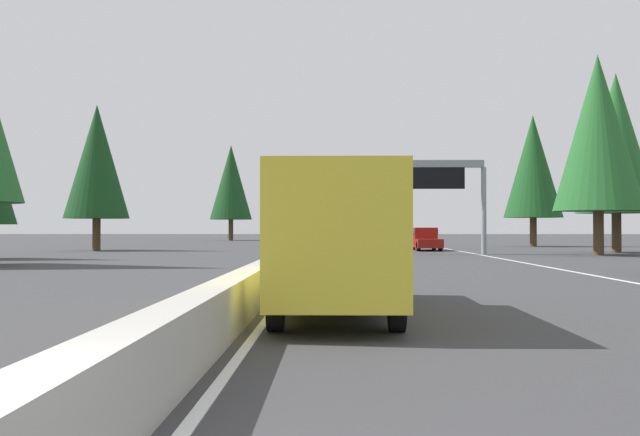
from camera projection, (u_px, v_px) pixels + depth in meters
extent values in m
plane|color=#38383A|center=(316.00, 249.00, 63.82)|extent=(320.00, 320.00, 0.00)
cube|color=#ADAAA3|center=(318.00, 240.00, 83.83)|extent=(180.00, 0.56, 0.90)
cube|color=silver|center=(431.00, 246.00, 73.60)|extent=(160.00, 0.16, 0.01)
cube|color=silver|center=(321.00, 246.00, 73.81)|extent=(160.00, 0.16, 0.01)
cylinder|color=gray|center=(307.00, 211.00, 50.42)|extent=(0.36, 0.36, 6.05)
cylinder|color=gray|center=(484.00, 211.00, 50.19)|extent=(0.36, 0.36, 6.05)
cube|color=gray|center=(395.00, 164.00, 50.35)|extent=(0.50, 12.32, 0.50)
cube|color=#0C602D|center=(363.00, 180.00, 50.23)|extent=(0.12, 3.20, 1.90)
cube|color=black|center=(434.00, 178.00, 50.13)|extent=(0.16, 4.20, 1.50)
cube|color=gold|center=(336.00, 234.00, 14.36)|extent=(6.12, 2.40, 2.50)
cube|color=#2D6B38|center=(335.00, 244.00, 18.61)|extent=(2.38, 2.30, 1.90)
cylinder|color=black|center=(294.00, 281.00, 18.44)|extent=(0.90, 0.28, 0.90)
cylinder|color=black|center=(377.00, 282.00, 18.40)|extent=(0.90, 0.28, 0.90)
cylinder|color=black|center=(276.00, 306.00, 12.66)|extent=(0.90, 0.28, 0.90)
cylinder|color=black|center=(397.00, 306.00, 12.62)|extent=(0.90, 0.28, 0.90)
cube|color=black|center=(335.00, 248.00, 45.71)|extent=(4.40, 1.80, 0.76)
cube|color=#2D3847|center=(335.00, 238.00, 45.49)|extent=(2.46, 1.51, 0.56)
cylinder|color=black|center=(323.00, 251.00, 47.13)|extent=(0.64, 0.22, 0.64)
cylinder|color=black|center=(347.00, 251.00, 47.10)|extent=(0.64, 0.22, 0.64)
cylinder|color=black|center=(322.00, 252.00, 44.31)|extent=(0.64, 0.22, 0.64)
cylinder|color=black|center=(348.00, 253.00, 44.28)|extent=(0.64, 0.22, 0.64)
cube|color=red|center=(339.00, 239.00, 55.20)|extent=(5.00, 1.95, 1.44)
cube|color=#2D3847|center=(340.00, 236.00, 52.90)|extent=(0.08, 1.48, 0.56)
cylinder|color=black|center=(328.00, 247.00, 56.91)|extent=(0.70, 0.24, 0.70)
cylinder|color=black|center=(350.00, 247.00, 56.87)|extent=(0.70, 0.24, 0.70)
cylinder|color=black|center=(328.00, 248.00, 53.51)|extent=(0.70, 0.24, 0.70)
cylinder|color=black|center=(351.00, 248.00, 53.47)|extent=(0.70, 0.24, 0.70)
cube|color=#1E4793|center=(336.00, 230.00, 82.15)|extent=(11.50, 2.50, 2.90)
cube|color=#2D3847|center=(336.00, 226.00, 82.15)|extent=(11.04, 2.55, 0.84)
cylinder|color=black|center=(326.00, 239.00, 86.18)|extent=(1.00, 0.30, 1.00)
cylinder|color=black|center=(345.00, 239.00, 86.13)|extent=(1.00, 0.30, 1.00)
cylinder|color=black|center=(326.00, 240.00, 78.13)|extent=(1.00, 0.30, 1.00)
cylinder|color=black|center=(346.00, 240.00, 78.09)|extent=(1.00, 0.30, 1.00)
cube|color=maroon|center=(426.00, 243.00, 58.54)|extent=(5.60, 2.00, 0.70)
cube|color=maroon|center=(425.00, 233.00, 59.56)|extent=(2.24, 1.84, 0.90)
cube|color=#2D3847|center=(425.00, 232.00, 59.56)|extent=(2.02, 1.92, 0.41)
cylinder|color=black|center=(413.00, 245.00, 60.40)|extent=(0.80, 0.28, 0.80)
cylinder|color=black|center=(434.00, 245.00, 60.37)|extent=(0.80, 0.28, 0.80)
cylinder|color=black|center=(418.00, 246.00, 56.70)|extent=(0.80, 0.28, 0.80)
cylinder|color=black|center=(440.00, 246.00, 56.67)|extent=(0.80, 0.28, 0.80)
cube|color=black|center=(376.00, 235.00, 129.48)|extent=(4.40, 1.80, 0.76)
cube|color=#2D3847|center=(376.00, 232.00, 129.27)|extent=(2.46, 1.51, 0.56)
cylinder|color=black|center=(371.00, 236.00, 130.90)|extent=(0.64, 0.22, 0.64)
cylinder|color=black|center=(380.00, 236.00, 130.87)|extent=(0.64, 0.22, 0.64)
cylinder|color=black|center=(372.00, 237.00, 128.08)|extent=(0.64, 0.22, 0.64)
cylinder|color=black|center=(381.00, 237.00, 128.05)|extent=(0.64, 0.22, 0.64)
cube|color=black|center=(335.00, 236.00, 115.35)|extent=(4.40, 1.80, 0.76)
cube|color=#2D3847|center=(335.00, 232.00, 115.14)|extent=(2.46, 1.51, 0.56)
cylinder|color=black|center=(330.00, 237.00, 116.77)|extent=(0.64, 0.22, 0.64)
cylinder|color=black|center=(340.00, 237.00, 116.74)|extent=(0.64, 0.22, 0.64)
cylinder|color=black|center=(330.00, 238.00, 113.96)|extent=(0.64, 0.22, 0.64)
cylinder|color=black|center=(340.00, 238.00, 113.93)|extent=(0.64, 0.22, 0.64)
cube|color=white|center=(334.00, 229.00, 127.47)|extent=(6.12, 2.40, 2.50)
cube|color=white|center=(334.00, 230.00, 131.71)|extent=(2.38, 2.30, 1.90)
cylinder|color=black|center=(328.00, 236.00, 131.55)|extent=(0.90, 0.28, 0.90)
cylinder|color=black|center=(340.00, 236.00, 131.51)|extent=(0.90, 0.28, 0.90)
cylinder|color=black|center=(328.00, 236.00, 125.77)|extent=(0.90, 0.28, 0.90)
cylinder|color=black|center=(340.00, 236.00, 125.73)|extent=(0.90, 0.28, 0.90)
cube|color=white|center=(298.00, 239.00, 86.70)|extent=(4.40, 1.80, 0.76)
cube|color=#2D3847|center=(297.00, 233.00, 86.49)|extent=(2.46, 1.51, 0.56)
cylinder|color=black|center=(292.00, 240.00, 88.12)|extent=(0.64, 0.22, 0.64)
cylinder|color=black|center=(305.00, 240.00, 88.09)|extent=(0.64, 0.22, 0.64)
cylinder|color=black|center=(290.00, 241.00, 85.30)|extent=(0.64, 0.22, 0.64)
cylinder|color=black|center=(304.00, 241.00, 85.27)|extent=(0.64, 0.22, 0.64)
cylinder|color=#4C3823|center=(599.00, 233.00, 48.28)|extent=(0.68, 0.68, 2.97)
cone|color=#236028|center=(598.00, 132.00, 48.37)|extent=(5.94, 5.94, 10.53)
cylinder|color=#4C3823|center=(617.00, 233.00, 53.40)|extent=(0.68, 0.68, 2.94)
cone|color=#236028|center=(616.00, 143.00, 53.50)|extent=(5.88, 5.88, 10.42)
cylinder|color=#4C3823|center=(533.00, 232.00, 71.58)|extent=(0.67, 0.67, 2.88)
cone|color=#194C1E|center=(533.00, 166.00, 71.67)|extent=(5.75, 5.75, 10.20)
cylinder|color=#4C3823|center=(96.00, 234.00, 58.45)|extent=(0.64, 0.64, 2.61)
cone|color=#143D19|center=(97.00, 161.00, 58.53)|extent=(5.22, 5.22, 9.26)
cylinder|color=#4C3823|center=(231.00, 230.00, 106.73)|extent=(0.70, 0.70, 3.11)
cone|color=#143D19|center=(231.00, 182.00, 106.83)|extent=(6.22, 6.22, 11.03)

